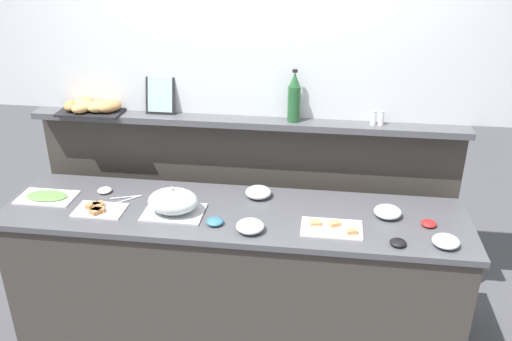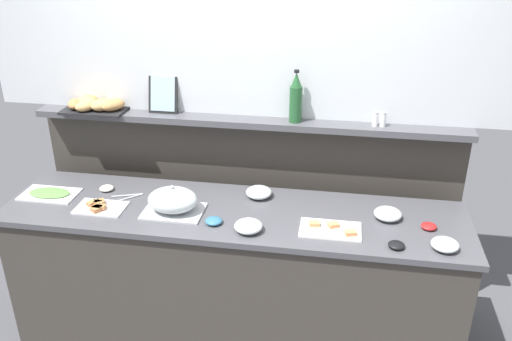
{
  "view_description": "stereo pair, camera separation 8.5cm",
  "coord_description": "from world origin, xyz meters",
  "views": [
    {
      "loc": [
        0.49,
        -2.64,
        2.46
      ],
      "look_at": [
        0.12,
        0.1,
        1.15
      ],
      "focal_mm": 37.78,
      "sensor_mm": 36.0,
      "label": 1
    },
    {
      "loc": [
        0.57,
        -2.62,
        2.46
      ],
      "look_at": [
        0.12,
        0.1,
        1.15
      ],
      "focal_mm": 37.78,
      "sensor_mm": 36.0,
      "label": 2
    }
  ],
  "objects": [
    {
      "name": "glass_bowl_extra",
      "position": [
        0.12,
        0.19,
        0.96
      ],
      "size": [
        0.16,
        0.16,
        0.06
      ],
      "color": "silver",
      "rests_on": "buffet_counter"
    },
    {
      "name": "sandwich_platter_front",
      "position": [
        0.56,
        -0.12,
        0.95
      ],
      "size": [
        0.33,
        0.2,
        0.04
      ],
      "color": "white",
      "rests_on": "buffet_counter"
    },
    {
      "name": "framed_picture",
      "position": [
        -0.53,
        0.47,
        1.46
      ],
      "size": [
        0.19,
        0.07,
        0.24
      ],
      "color": "black",
      "rests_on": "back_ledge_unit"
    },
    {
      "name": "back_ledge_unit",
      "position": [
        0.0,
        0.51,
        0.7
      ],
      "size": [
        2.69,
        0.22,
        1.34
      ],
      "color": "#3D3833",
      "rests_on": "ground_plane"
    },
    {
      "name": "glass_bowl_large",
      "position": [
        0.87,
        0.06,
        0.96
      ],
      "size": [
        0.15,
        0.15,
        0.06
      ],
      "color": "silver",
      "rests_on": "buffet_counter"
    },
    {
      "name": "wine_bottle_green",
      "position": [
        0.3,
        0.43,
        1.49
      ],
      "size": [
        0.08,
        0.08,
        0.32
      ],
      "color": "#23562D",
      "rests_on": "back_ledge_unit"
    },
    {
      "name": "serving_tongs",
      "position": [
        -0.65,
        0.06,
        0.94
      ],
      "size": [
        0.18,
        0.13,
        0.01
      ],
      "color": "#B7BABF",
      "rests_on": "buffet_counter"
    },
    {
      "name": "salt_shaker",
      "position": [
        0.77,
        0.43,
        1.39
      ],
      "size": [
        0.03,
        0.03,
        0.09
      ],
      "color": "white",
      "rests_on": "back_ledge_unit"
    },
    {
      "name": "bread_basket",
      "position": [
        -0.96,
        0.43,
        1.38
      ],
      "size": [
        0.41,
        0.29,
        0.08
      ],
      "color": "black",
      "rests_on": "back_ledge_unit"
    },
    {
      "name": "ground_plane",
      "position": [
        0.0,
        0.6,
        0.0
      ],
      "size": [
        12.0,
        12.0,
        0.0
      ],
      "primitive_type": "plane",
      "color": "#4C4C51"
    },
    {
      "name": "pepper_shaker",
      "position": [
        0.82,
        0.43,
        1.39
      ],
      "size": [
        0.03,
        0.03,
        0.09
      ],
      "color": "white",
      "rests_on": "back_ledge_unit"
    },
    {
      "name": "serving_cloche",
      "position": [
        -0.33,
        -0.07,
        1.01
      ],
      "size": [
        0.34,
        0.24,
        0.17
      ],
      "color": "#B7BABF",
      "rests_on": "buffet_counter"
    },
    {
      "name": "sandwich_platter_side",
      "position": [
        -0.76,
        -0.1,
        0.95
      ],
      "size": [
        0.28,
        0.18,
        0.04
      ],
      "color": "silver",
      "rests_on": "buffet_counter"
    },
    {
      "name": "condiment_bowl_cream",
      "position": [
        -0.07,
        -0.15,
        0.95
      ],
      "size": [
        0.09,
        0.09,
        0.03
      ],
      "primitive_type": "ellipsoid",
      "color": "teal",
      "rests_on": "buffet_counter"
    },
    {
      "name": "condiment_bowl_red",
      "position": [
        -0.82,
        0.12,
        0.95
      ],
      "size": [
        0.09,
        0.09,
        0.03
      ],
      "primitive_type": "ellipsoid",
      "color": "silver",
      "rests_on": "buffet_counter"
    },
    {
      "name": "cold_cuts_platter",
      "position": [
        -1.13,
        0.01,
        0.95
      ],
      "size": [
        0.33,
        0.2,
        0.02
      ],
      "color": "silver",
      "rests_on": "buffet_counter"
    },
    {
      "name": "glass_bowl_small",
      "position": [
        0.13,
        -0.2,
        0.96
      ],
      "size": [
        0.15,
        0.15,
        0.06
      ],
      "color": "silver",
      "rests_on": "buffet_counter"
    },
    {
      "name": "condiment_bowl_teal",
      "position": [
        1.08,
        -0.02,
        0.95
      ],
      "size": [
        0.08,
        0.08,
        0.03
      ],
      "primitive_type": "ellipsoid",
      "color": "red",
      "rests_on": "buffet_counter"
    },
    {
      "name": "condiment_bowl_dark",
      "position": [
        0.9,
        -0.23,
        0.95
      ],
      "size": [
        0.09,
        0.09,
        0.03
      ],
      "primitive_type": "ellipsoid",
      "color": "black",
      "rests_on": "buffet_counter"
    },
    {
      "name": "upper_wall_panel",
      "position": [
        0.0,
        0.53,
        1.97
      ],
      "size": [
        3.29,
        0.08,
        1.26
      ],
      "primitive_type": "cube",
      "color": "silver",
      "rests_on": "back_ledge_unit"
    },
    {
      "name": "glass_bowl_medium",
      "position": [
        1.14,
        -0.21,
        0.96
      ],
      "size": [
        0.14,
        0.14,
        0.06
      ],
      "color": "silver",
      "rests_on": "buffet_counter"
    },
    {
      "name": "buffet_counter",
      "position": [
        0.0,
        0.0,
        0.47
      ],
      "size": [
        2.66,
        0.66,
        0.94
      ],
      "color": "#3D3833",
      "rests_on": "ground_plane"
    }
  ]
}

